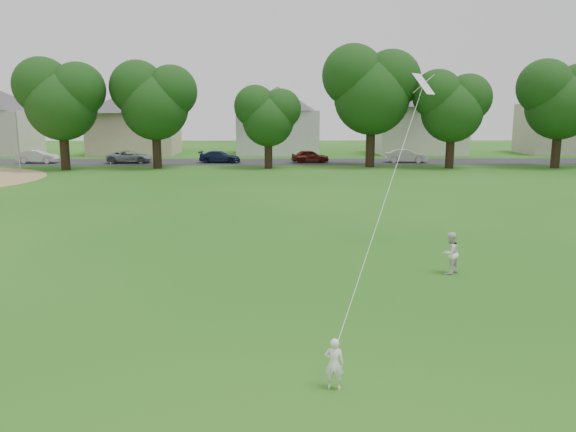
{
  "coord_description": "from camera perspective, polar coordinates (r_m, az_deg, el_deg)",
  "views": [
    {
      "loc": [
        -0.01,
        -11.72,
        4.9
      ],
      "look_at": [
        0.24,
        2.0,
        2.3
      ],
      "focal_mm": 35.0,
      "sensor_mm": 36.0,
      "label": 1
    }
  ],
  "objects": [
    {
      "name": "kite",
      "position": [
        15.17,
        10.71,
        4.28
      ],
      "size": [
        2.62,
        6.06,
        12.84
      ],
      "color": "white",
      "rests_on": "ground"
    },
    {
      "name": "tree_row",
      "position": [
        47.64,
        4.13,
        12.13
      ],
      "size": [
        81.5,
        8.82,
        10.68
      ],
      "color": "black",
      "rests_on": "ground"
    },
    {
      "name": "toddler",
      "position": [
        10.31,
        4.71,
        -14.72
      ],
      "size": [
        0.38,
        0.29,
        0.95
      ],
      "primitive_type": "imported",
      "rotation": [
        0.0,
        0.0,
        2.96
      ],
      "color": "white",
      "rests_on": "ground"
    },
    {
      "name": "parked_cars",
      "position": [
        53.87,
        -12.01,
        5.94
      ],
      "size": [
        46.36,
        2.12,
        1.29
      ],
      "color": "black",
      "rests_on": "ground"
    },
    {
      "name": "ground",
      "position": [
        12.71,
        -0.95,
        -11.96
      ],
      "size": [
        160.0,
        160.0,
        0.0
      ],
      "primitive_type": "plane",
      "color": "#185112",
      "rests_on": "ground"
    },
    {
      "name": "house_row",
      "position": [
        63.72,
        -1.07,
        10.65
      ],
      "size": [
        76.47,
        13.82,
        10.13
      ],
      "color": "beige",
      "rests_on": "ground"
    },
    {
      "name": "street",
      "position": [
        53.95,
        -1.03,
        5.53
      ],
      "size": [
        90.0,
        7.0,
        0.01
      ],
      "primitive_type": "cube",
      "color": "#2D2D30",
      "rests_on": "ground"
    },
    {
      "name": "older_boy",
      "position": [
        17.68,
        16.15,
        -3.64
      ],
      "size": [
        0.79,
        0.77,
        1.28
      ],
      "primitive_type": "imported",
      "rotation": [
        0.0,
        0.0,
        3.8
      ],
      "color": "white",
      "rests_on": "ground"
    }
  ]
}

